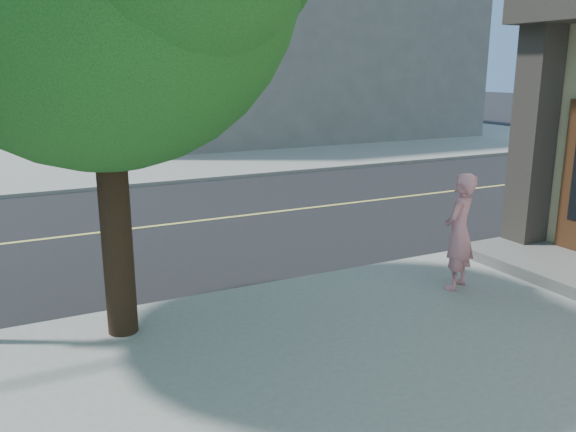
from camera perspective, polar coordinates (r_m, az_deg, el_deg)
sidewalk_ne at (r=31.83m, az=-4.08°, el=8.17°), size 29.00×25.00×0.12m
man_on_phone at (r=8.95m, az=16.26°, el=-1.46°), size 0.75×0.66×1.73m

